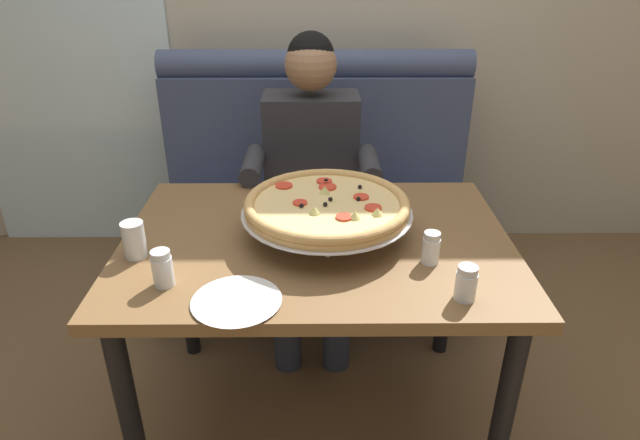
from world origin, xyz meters
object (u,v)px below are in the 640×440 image
object	(u,v)px
booth_bench	(316,213)
dining_table	(316,263)
shaker_oregano	(466,285)
drinking_glass	(134,242)
diner_main	(311,174)
shaker_pepper_flakes	(431,250)
pizza	(327,206)
shaker_parmesan	(163,271)
plate_near_left	(236,299)

from	to	relation	value
booth_bench	dining_table	distance (m)	0.94
shaker_oregano	drinking_glass	size ratio (longest dim) A/B	0.87
diner_main	shaker_pepper_flakes	size ratio (longest dim) A/B	13.11
pizza	shaker_parmesan	bearing A→B (deg)	-147.47
shaker_pepper_flakes	shaker_oregano	world-z (taller)	same
shaker_pepper_flakes	pizza	bearing A→B (deg)	149.42
booth_bench	pizza	size ratio (longest dim) A/B	2.83
pizza	shaker_oregano	size ratio (longest dim) A/B	5.50
shaker_pepper_flakes	shaker_parmesan	bearing A→B (deg)	-171.57
booth_bench	shaker_parmesan	distance (m)	1.30
dining_table	plate_near_left	distance (m)	0.41
diner_main	drinking_glass	world-z (taller)	diner_main
booth_bench	shaker_pepper_flakes	distance (m)	1.17
dining_table	shaker_parmesan	distance (m)	0.50
pizza	shaker_pepper_flakes	xyz separation A→B (m)	(0.29, -0.17, -0.06)
plate_near_left	shaker_oregano	bearing A→B (deg)	1.15
dining_table	plate_near_left	xyz separation A→B (m)	(-0.21, -0.34, 0.11)
pizza	plate_near_left	size ratio (longest dim) A/B	2.26
booth_bench	plate_near_left	world-z (taller)	booth_bench
pizza	plate_near_left	xyz separation A→B (m)	(-0.24, -0.36, -0.09)
shaker_parmesan	plate_near_left	xyz separation A→B (m)	(0.20, -0.08, -0.03)
plate_near_left	drinking_glass	bearing A→B (deg)	144.36
pizza	shaker_oregano	xyz separation A→B (m)	(0.35, -0.35, -0.06)
booth_bench	diner_main	distance (m)	0.41
booth_bench	drinking_glass	size ratio (longest dim) A/B	13.61
plate_near_left	booth_bench	bearing A→B (deg)	80.60
booth_bench	shaker_oregano	size ratio (longest dim) A/B	15.56
pizza	shaker_oregano	distance (m)	0.50
shaker_oregano	drinking_glass	xyz separation A→B (m)	(-0.91, 0.22, 0.01)
pizza	drinking_glass	size ratio (longest dim) A/B	4.81
dining_table	shaker_parmesan	world-z (taller)	shaker_parmesan
shaker_pepper_flakes	plate_near_left	bearing A→B (deg)	-160.26
dining_table	shaker_pepper_flakes	world-z (taller)	shaker_pepper_flakes
shaker_oregano	plate_near_left	distance (m)	0.59
booth_bench	shaker_oregano	distance (m)	1.35
booth_bench	plate_near_left	size ratio (longest dim) A/B	6.40
diner_main	booth_bench	bearing A→B (deg)	85.62
pizza	drinking_glass	distance (m)	0.58
drinking_glass	booth_bench	bearing A→B (deg)	62.39
pizza	shaker_pepper_flakes	size ratio (longest dim) A/B	5.46
dining_table	diner_main	size ratio (longest dim) A/B	0.95
shaker_pepper_flakes	plate_near_left	xyz separation A→B (m)	(-0.53, -0.19, -0.03)
pizza	plate_near_left	bearing A→B (deg)	-123.22
drinking_glass	plate_near_left	bearing A→B (deg)	-35.64
shaker_parmesan	plate_near_left	bearing A→B (deg)	-21.83
booth_bench	dining_table	xyz separation A→B (m)	(0.00, -0.90, 0.26)
pizza	diner_main	bearing A→B (deg)	94.97
shaker_pepper_flakes	shaker_parmesan	world-z (taller)	shaker_parmesan
diner_main	drinking_glass	size ratio (longest dim) A/B	11.55
shaker_oregano	shaker_pepper_flakes	bearing A→B (deg)	107.39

